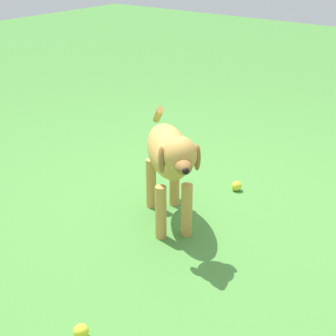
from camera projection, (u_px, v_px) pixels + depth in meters
ground at (180, 204)px, 3.40m from camera, size 14.00×14.00×0.00m
dog at (170, 156)px, 3.00m from camera, size 0.69×0.74×0.65m
tennis_ball_0 at (81, 331)px, 2.28m from camera, size 0.07×0.07×0.07m
tennis_ball_1 at (236, 186)px, 3.57m from camera, size 0.07×0.07×0.07m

